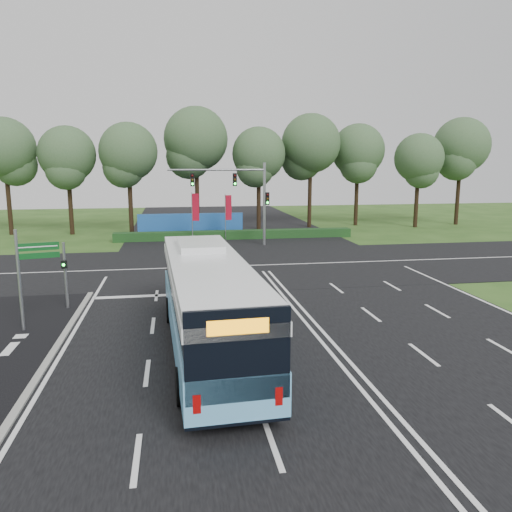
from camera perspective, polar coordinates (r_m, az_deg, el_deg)
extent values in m
plane|color=#294B19|center=(22.82, 5.22, -7.16)|extent=(120.00, 120.00, 0.00)
cube|color=black|center=(22.81, 5.22, -7.11)|extent=(20.00, 120.00, 0.04)
cube|color=black|center=(34.19, 0.19, -1.10)|extent=(120.00, 14.00, 0.05)
cube|color=gray|center=(19.81, -22.38, -10.55)|extent=(0.25, 18.00, 0.12)
cube|color=#66B7ED|center=(18.80, -5.49, -7.35)|extent=(3.31, 13.13, 1.19)
cube|color=black|center=(18.97, -5.46, -8.91)|extent=(3.28, 13.06, 0.33)
cube|color=black|center=(18.50, -5.55, -4.15)|extent=(3.20, 12.93, 1.03)
cube|color=white|center=(18.34, -5.58, -2.18)|extent=(3.31, 13.13, 0.38)
cube|color=white|center=(18.26, -5.60, -1.02)|extent=(3.24, 12.60, 0.38)
cube|color=white|center=(20.86, -6.46, 1.32)|extent=(1.88, 3.33, 0.27)
cube|color=black|center=(12.40, -2.08, -11.34)|extent=(2.63, 0.24, 2.39)
cube|color=orange|center=(12.10, -2.07, -8.07)|extent=(1.52, 0.13, 0.38)
cylinder|color=black|center=(22.41, -9.81, -6.10)|extent=(0.36, 1.14, 1.13)
cylinder|color=black|center=(22.63, -3.32, -5.79)|extent=(0.36, 1.14, 1.13)
cylinder|color=black|center=(15.09, -8.56, -14.50)|extent=(0.36, 1.14, 1.13)
cylinder|color=black|center=(15.42, 1.23, -13.81)|extent=(0.36, 1.14, 1.13)
cylinder|color=gray|center=(25.45, -20.92, -2.16)|extent=(0.13, 0.13, 3.26)
cube|color=black|center=(25.16, -21.09, -0.91)|extent=(0.30, 0.25, 0.37)
sphere|color=#19F233|center=(25.06, -21.14, -0.95)|extent=(0.13, 0.13, 0.13)
cylinder|color=gray|center=(22.71, -25.41, -2.63)|extent=(0.13, 0.13, 4.30)
cube|color=#0C4819|center=(22.42, -23.64, 0.99)|extent=(1.58, 0.42, 0.32)
cube|color=#0C4819|center=(22.48, -23.57, 0.05)|extent=(1.58, 0.42, 0.24)
cube|color=white|center=(22.39, -23.66, 0.98)|extent=(1.47, 0.35, 0.04)
cylinder|color=gray|center=(44.05, -7.30, 4.34)|extent=(0.07, 0.07, 4.45)
cube|color=#A70E23|center=(43.90, -6.91, 5.56)|extent=(0.59, 0.17, 2.37)
cylinder|color=gray|center=(45.29, -3.52, 4.41)|extent=(0.07, 0.07, 4.20)
cube|color=#A70E23|center=(45.30, -3.16, 5.54)|extent=(0.56, 0.15, 2.24)
cylinder|color=gray|center=(42.34, 0.96, 5.90)|extent=(0.24, 0.24, 7.00)
cylinder|color=gray|center=(41.68, -4.53, 9.79)|extent=(8.00, 0.16, 0.16)
cube|color=black|center=(41.85, -2.44, 8.72)|extent=(0.32, 0.28, 1.05)
cube|color=black|center=(41.57, -7.29, 8.64)|extent=(0.32, 0.28, 1.05)
cube|color=black|center=(42.35, 1.30, 6.58)|extent=(0.32, 0.28, 1.05)
cube|color=#143716|center=(46.32, -2.37, 2.44)|extent=(22.00, 1.20, 0.80)
cube|color=#1E54A3|center=(48.40, -7.46, 3.54)|extent=(10.00, 0.30, 2.20)
cylinder|color=black|center=(54.46, -26.46, 6.35)|extent=(0.44, 0.44, 7.95)
sphere|color=#395834|center=(54.40, -26.84, 10.96)|extent=(5.86, 5.86, 5.86)
cylinder|color=black|center=(52.37, -20.50, 6.35)|extent=(0.44, 0.44, 7.40)
sphere|color=#395834|center=(52.28, -20.79, 10.82)|extent=(5.45, 5.45, 5.45)
cylinder|color=black|center=(51.01, -14.19, 6.74)|extent=(0.44, 0.44, 7.65)
sphere|color=#395834|center=(50.93, -14.40, 11.49)|extent=(5.64, 5.64, 5.64)
cylinder|color=black|center=(53.06, -6.76, 7.82)|extent=(0.44, 0.44, 8.94)
sphere|color=#395834|center=(53.06, -6.88, 13.15)|extent=(6.58, 6.58, 6.58)
cylinder|color=black|center=(52.62, 0.31, 7.08)|extent=(0.44, 0.44, 7.50)
sphere|color=#395834|center=(52.53, 0.32, 11.60)|extent=(5.53, 5.53, 5.53)
cylinder|color=black|center=(54.86, 6.18, 7.72)|extent=(0.44, 0.44, 8.56)
sphere|color=#395834|center=(54.83, 6.28, 12.67)|extent=(6.31, 6.31, 6.31)
cylinder|color=black|center=(57.64, 11.43, 7.39)|extent=(0.44, 0.44, 7.93)
sphere|color=#395834|center=(57.58, 11.59, 11.75)|extent=(5.84, 5.84, 5.84)
cylinder|color=black|center=(57.51, 17.91, 6.69)|extent=(0.44, 0.44, 7.13)
sphere|color=#395834|center=(57.41, 18.13, 10.61)|extent=(5.25, 5.25, 5.25)
cylinder|color=black|center=(61.63, 22.12, 7.26)|extent=(0.44, 0.44, 8.44)
sphere|color=#395834|center=(61.60, 22.42, 11.59)|extent=(6.22, 6.22, 6.22)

